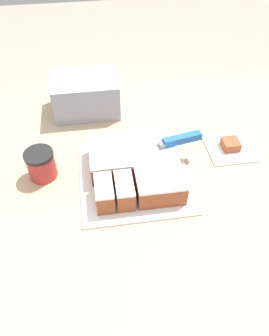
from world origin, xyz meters
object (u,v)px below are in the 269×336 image
(brownie, at_px, (231,144))
(storage_box, at_px, (86,95))
(knife, at_px, (174,141))
(cake_board, at_px, (134,177))
(cake, at_px, (135,167))
(coffee_cup, at_px, (41,164))

(brownie, xyz_separation_m, storage_box, (-0.43, 0.27, 0.04))
(knife, height_order, brownie, knife)
(cake_board, height_order, knife, knife)
(brownie, distance_m, storage_box, 0.51)
(knife, bearing_deg, cake_board, 11.08)
(cake, bearing_deg, coffee_cup, 170.49)
(storage_box, bearing_deg, coffee_cup, -114.91)
(knife, xyz_separation_m, brownie, (0.19, 0.03, -0.06))
(cake_board, distance_m, knife, 0.15)
(cake_board, distance_m, storage_box, 0.37)
(knife, relative_size, storage_box, 1.29)
(cake, bearing_deg, storage_box, 109.20)
(coffee_cup, bearing_deg, storage_box, 65.09)
(cake, height_order, storage_box, storage_box)
(cake, xyz_separation_m, knife, (0.12, 0.04, 0.04))
(coffee_cup, relative_size, brownie, 1.72)
(cake, bearing_deg, cake_board, -135.17)
(cake, relative_size, knife, 0.88)
(knife, bearing_deg, coffee_cup, -10.38)
(cake, distance_m, coffee_cup, 0.26)
(cake, relative_size, coffee_cup, 2.83)
(cake_board, bearing_deg, coffee_cup, 169.68)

